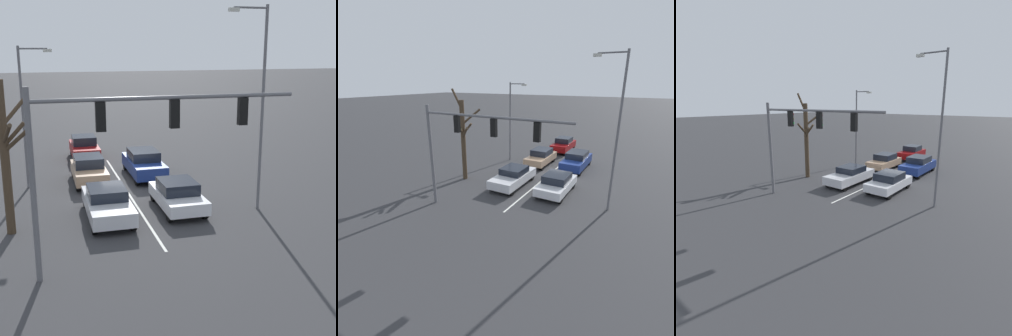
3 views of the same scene
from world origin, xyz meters
TOP-DOWN VIEW (x-y plane):
  - ground_plane at (0.00, 0.00)m, footprint 240.00×240.00m
  - lane_stripe_left_divider at (0.00, 1.64)m, footprint 0.12×15.29m
  - car_white_leftlane_front at (-1.81, 4.78)m, footprint 1.89×4.14m
  - car_silver_midlane_front at (1.60, 5.02)m, footprint 1.89×4.59m
  - car_navy_leftlane_second at (-1.55, -1.41)m, footprint 1.85×4.65m
  - car_tan_midlane_second at (1.76, -0.98)m, footprint 1.79×4.14m
  - car_maroon_midlane_third at (1.42, -6.85)m, footprint 1.77×4.21m
  - traffic_signal_gantry at (1.75, 10.27)m, footprint 9.07×0.37m
  - street_lamp_right_shoulder at (4.94, -0.86)m, footprint 1.76×0.24m
  - street_lamp_left_shoulder at (-5.37, 5.73)m, footprint 1.86×0.24m
  - bare_tree_near at (5.71, 5.74)m, footprint 2.03×2.34m

SIDE VIEW (x-z plane):
  - ground_plane at x=0.00m, z-range 0.00..0.00m
  - lane_stripe_left_divider at x=0.00m, z-range 0.00..0.01m
  - car_silver_midlane_front at x=1.60m, z-range 0.01..1.44m
  - car_white_leftlane_front at x=-1.81m, z-range 0.02..1.45m
  - car_tan_midlane_second at x=1.76m, z-range 0.02..1.54m
  - car_navy_leftlane_second at x=-1.55m, z-range 0.02..1.62m
  - car_maroon_midlane_third at x=1.42m, z-range 0.01..1.63m
  - bare_tree_near at x=5.71m, z-range -0.09..7.12m
  - street_lamp_right_shoulder at x=4.94m, z-range 0.58..8.21m
  - traffic_signal_gantry at x=1.75m, z-range 1.54..7.97m
  - street_lamp_left_shoulder at x=-5.37m, z-range 0.62..9.98m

